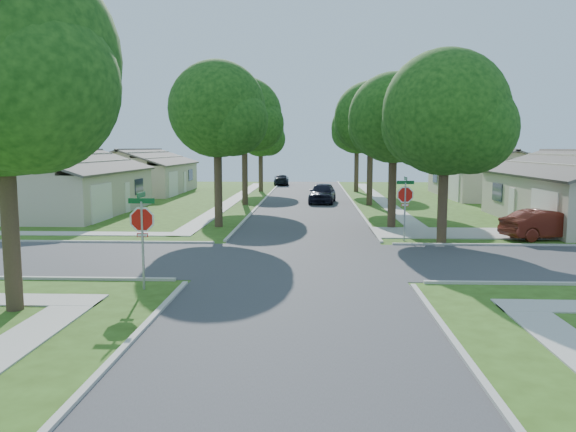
# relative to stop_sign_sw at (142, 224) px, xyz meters

# --- Properties ---
(ground) EXTENTS (100.00, 100.00, 0.00)m
(ground) POSITION_rel_stop_sign_sw_xyz_m (4.70, 4.70, -2.03)
(ground) COLOR #324E15
(ground) RESTS_ON ground
(road_ns) EXTENTS (7.00, 100.00, 0.02)m
(road_ns) POSITION_rel_stop_sign_sw_xyz_m (4.70, 4.70, -2.03)
(road_ns) COLOR #333335
(road_ns) RESTS_ON ground
(sidewalk_ne) EXTENTS (1.20, 40.00, 0.04)m
(sidewalk_ne) POSITION_rel_stop_sign_sw_xyz_m (10.80, 30.70, -2.01)
(sidewalk_ne) COLOR #9E9B91
(sidewalk_ne) RESTS_ON ground
(sidewalk_nw) EXTENTS (1.20, 40.00, 0.04)m
(sidewalk_nw) POSITION_rel_stop_sign_sw_xyz_m (-1.40, 30.70, -2.01)
(sidewalk_nw) COLOR #9E9B91
(sidewalk_nw) RESTS_ON ground
(driveway) EXTENTS (8.80, 3.60, 0.05)m
(driveway) POSITION_rel_stop_sign_sw_xyz_m (12.60, 11.80, -2.01)
(driveway) COLOR #9E9B91
(driveway) RESTS_ON ground
(stop_sign_sw) EXTENTS (1.05, 0.80, 2.98)m
(stop_sign_sw) POSITION_rel_stop_sign_sw_xyz_m (0.00, 0.00, 0.00)
(stop_sign_sw) COLOR gray
(stop_sign_sw) RESTS_ON ground
(stop_sign_ne) EXTENTS (1.05, 0.80, 2.98)m
(stop_sign_ne) POSITION_rel_stop_sign_sw_xyz_m (9.40, 9.40, 0.00)
(stop_sign_ne) COLOR gray
(stop_sign_ne) RESTS_ON ground
(tree_e_near) EXTENTS (4.97, 4.80, 8.28)m
(tree_e_near) POSITION_rel_stop_sign_sw_xyz_m (9.45, 13.71, 3.61)
(tree_e_near) COLOR #38281C
(tree_e_near) RESTS_ON ground
(tree_e_mid) EXTENTS (5.59, 5.40, 9.21)m
(tree_e_mid) POSITION_rel_stop_sign_sw_xyz_m (9.46, 25.71, 4.22)
(tree_e_mid) COLOR #38281C
(tree_e_mid) RESTS_ON ground
(tree_e_far) EXTENTS (5.17, 5.00, 8.72)m
(tree_e_far) POSITION_rel_stop_sign_sw_xyz_m (9.45, 38.71, 3.95)
(tree_e_far) COLOR #38281C
(tree_e_far) RESTS_ON ground
(tree_w_near) EXTENTS (5.38, 5.20, 8.97)m
(tree_w_near) POSITION_rel_stop_sign_sw_xyz_m (0.06, 13.71, 4.08)
(tree_w_near) COLOR #38281C
(tree_w_near) RESTS_ON ground
(tree_w_mid) EXTENTS (5.80, 5.60, 9.56)m
(tree_w_mid) POSITION_rel_stop_sign_sw_xyz_m (0.06, 25.71, 4.46)
(tree_w_mid) COLOR #38281C
(tree_w_mid) RESTS_ON ground
(tree_w_far) EXTENTS (4.76, 4.60, 8.04)m
(tree_w_far) POSITION_rel_stop_sign_sw_xyz_m (0.05, 38.71, 3.48)
(tree_w_far) COLOR #38281C
(tree_w_far) RESTS_ON ground
(tree_sw_corner) EXTENTS (6.21, 6.00, 9.55)m
(tree_sw_corner) POSITION_rel_stop_sign_sw_xyz_m (-2.74, -2.29, 4.23)
(tree_sw_corner) COLOR #38281C
(tree_sw_corner) RESTS_ON ground
(tree_ne_corner) EXTENTS (5.80, 5.60, 8.66)m
(tree_ne_corner) POSITION_rel_stop_sign_sw_xyz_m (11.06, 8.91, 3.56)
(tree_ne_corner) COLOR #38281C
(tree_ne_corner) RESTS_ON ground
(house_ne_far) EXTENTS (8.42, 13.60, 4.23)m
(house_ne_far) POSITION_rel_stop_sign_sw_xyz_m (20.69, 33.70, -0.51)
(house_ne_far) COLOR #B0A48B
(house_ne_far) RESTS_ON ground
(house_nw_near) EXTENTS (8.42, 13.60, 4.23)m
(house_nw_near) POSITION_rel_stop_sign_sw_xyz_m (-11.29, 19.70, -0.51)
(house_nw_near) COLOR #B0A48B
(house_nw_near) RESTS_ON ground
(house_nw_far) EXTENTS (8.42, 13.60, 4.23)m
(house_nw_far) POSITION_rel_stop_sign_sw_xyz_m (-11.29, 36.70, -0.51)
(house_nw_far) COLOR #B0A48B
(house_nw_far) RESTS_ON ground
(car_driveway) EXTENTS (4.51, 2.59, 1.41)m
(car_driveway) POSITION_rel_stop_sign_sw_xyz_m (16.20, 10.20, -1.33)
(car_driveway) COLOR #551911
(car_driveway) RESTS_ON ground
(car_curb_east) EXTENTS (2.40, 4.87, 1.60)m
(car_curb_east) POSITION_rel_stop_sign_sw_xyz_m (5.90, 27.21, -1.23)
(car_curb_east) COLOR black
(car_curb_east) RESTS_ON ground
(car_curb_west) EXTENTS (1.87, 4.24, 1.21)m
(car_curb_west) POSITION_rel_stop_sign_sw_xyz_m (1.50, 48.21, -1.42)
(car_curb_west) COLOR black
(car_curb_west) RESTS_ON ground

